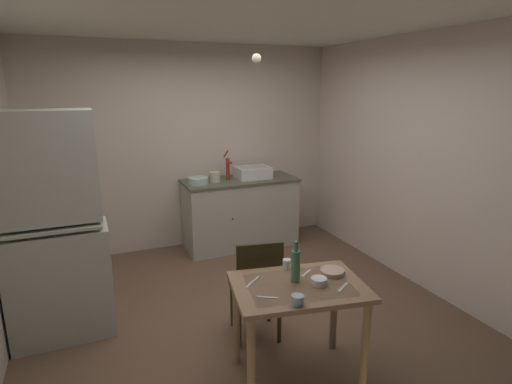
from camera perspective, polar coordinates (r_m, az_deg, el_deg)
The scene contains 22 objects.
ground_plane at distance 4.10m, azimuth -1.82°, elevation -16.35°, with size 4.94×4.94×0.00m, color brown.
wall_back at distance 5.50m, azimuth -9.51°, elevation 6.10°, with size 4.04×0.10×2.64m, color beige.
wall_right at distance 4.71m, azimuth 21.69°, elevation 3.89°, with size 0.10×4.01×2.64m, color beige.
ceiling_slab at distance 3.57m, azimuth -2.20°, elevation 23.94°, with size 4.04×4.01×0.10m, color silver.
hutch_cabinet at distance 3.78m, azimuth -26.12°, elevation -5.55°, with size 0.81×0.46×1.93m.
counter_cabinet at distance 5.51m, azimuth -2.19°, elevation -2.86°, with size 1.50×0.64×0.92m.
sink_basin at distance 5.44m, azimuth -0.45°, elevation 2.76°, with size 0.44×0.34×0.15m.
hand_pump at distance 5.35m, azimuth -3.94°, elevation 3.52°, with size 0.05×0.27×0.39m.
mixing_bowl_counter at distance 5.17m, azimuth -8.04°, elevation 1.57°, with size 0.24×0.24×0.08m, color #ADD1C1.
stoneware_crock at distance 5.25m, azimuth -5.73°, elevation 2.11°, with size 0.14×0.14×0.13m, color beige.
dining_table at distance 3.03m, azimuth 5.89°, elevation -14.79°, with size 1.02×0.79×0.75m.
chair_far_side at distance 3.50m, azimuth 0.11°, elevation -13.13°, with size 0.46×0.46×0.91m.
serving_bowl_wide at distance 2.98m, azimuth 8.73°, elevation -12.17°, with size 0.11×0.11×0.05m, color white.
soup_bowl_small at distance 3.15m, azimuth 10.56°, elevation -10.85°, with size 0.18×0.18×0.03m, color tan.
mug_tall at distance 2.71m, azimuth 5.79°, elevation -14.73°, with size 0.08×0.08×0.07m, color #9EB2C6.
teacup_mint at distance 3.18m, azimuth 4.30°, elevation -9.96°, with size 0.06×0.06×0.07m, color white.
glass_bottle at distance 2.96m, azimuth 5.52°, elevation -10.07°, with size 0.07×0.07×0.30m.
table_knife at distance 2.98m, azimuth -0.51°, elevation -12.43°, with size 0.20×0.02×0.01m, color silver.
teaspoon_near_bowl at distance 2.79m, azimuth 1.61°, elevation -14.43°, with size 0.14×0.02×0.01m, color beige.
teaspoon_by_cup at distance 2.97m, azimuth 12.02°, elevation -12.82°, with size 0.16×0.02×0.01m, color beige.
serving_spoon at distance 3.13m, azimuth 7.03°, elevation -11.15°, with size 0.14×0.02×0.01m, color beige.
pendant_bulb at distance 3.63m, azimuth 0.08°, elevation 18.09°, with size 0.08×0.08×0.08m, color #F9EFCC.
Camera 1 is at (-1.25, -3.29, 2.10)m, focal length 28.76 mm.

